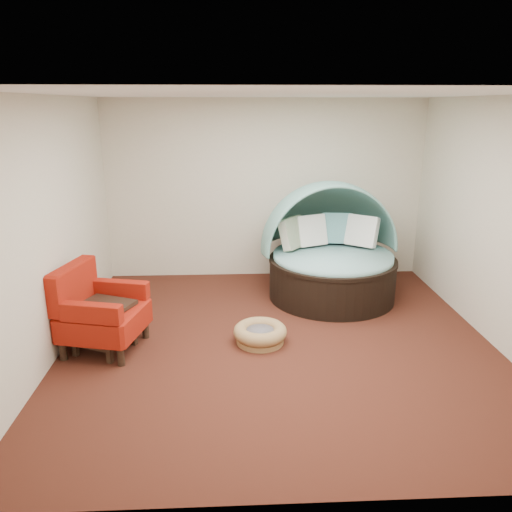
{
  "coord_description": "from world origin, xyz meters",
  "views": [
    {
      "loc": [
        -0.53,
        -5.34,
        2.7
      ],
      "look_at": [
        -0.24,
        0.6,
        0.89
      ],
      "focal_mm": 35.0,
      "sensor_mm": 36.0,
      "label": 1
    }
  ],
  "objects_px": {
    "pet_basket": "(260,334)",
    "red_armchair": "(98,311)",
    "side_table": "(103,321)",
    "canopy_daybed": "(331,244)"
  },
  "relations": [
    {
      "from": "red_armchair",
      "to": "side_table",
      "type": "bearing_deg",
      "value": -30.08
    },
    {
      "from": "canopy_daybed",
      "to": "side_table",
      "type": "bearing_deg",
      "value": -158.36
    },
    {
      "from": "canopy_daybed",
      "to": "pet_basket",
      "type": "xyz_separation_m",
      "value": [
        -1.1,
        -1.51,
        -0.66
      ]
    },
    {
      "from": "red_armchair",
      "to": "pet_basket",
      "type": "bearing_deg",
      "value": 14.48
    },
    {
      "from": "pet_basket",
      "to": "side_table",
      "type": "relative_size",
      "value": 1.08
    },
    {
      "from": "red_armchair",
      "to": "side_table",
      "type": "xyz_separation_m",
      "value": [
        0.06,
        -0.06,
        -0.1
      ]
    },
    {
      "from": "canopy_daybed",
      "to": "pet_basket",
      "type": "bearing_deg",
      "value": -133.69
    },
    {
      "from": "side_table",
      "to": "canopy_daybed",
      "type": "bearing_deg",
      "value": 29.14
    },
    {
      "from": "canopy_daybed",
      "to": "pet_basket",
      "type": "relative_size",
      "value": 2.57
    },
    {
      "from": "pet_basket",
      "to": "red_armchair",
      "type": "relative_size",
      "value": 0.8
    }
  ]
}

